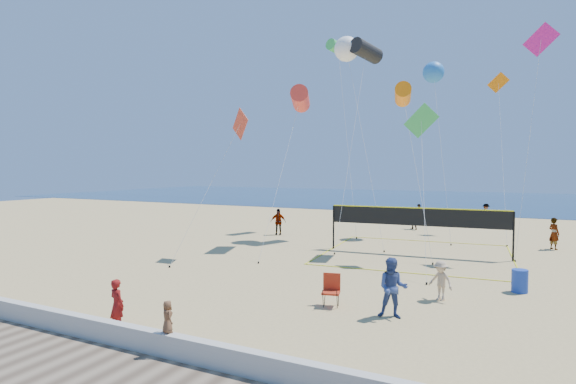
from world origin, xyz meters
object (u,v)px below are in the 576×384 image
at_px(camp_chair, 331,288).
at_px(woman, 117,305).
at_px(volleyball_net, 417,222).
at_px(trash_barrel, 520,281).

bearing_deg(camp_chair, woman, -146.66).
bearing_deg(volleyball_net, trash_barrel, -54.73).
relative_size(camp_chair, volleyball_net, 0.12).
relative_size(woman, trash_barrel, 1.76).
bearing_deg(trash_barrel, woman, -137.25).
bearing_deg(camp_chair, trash_barrel, 25.60).
relative_size(woman, volleyball_net, 0.15).
bearing_deg(trash_barrel, volleyball_net, 129.26).
height_order(trash_barrel, volleyball_net, volleyball_net).
xyz_separation_m(woman, camp_chair, (4.78, 5.09, -0.14)).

